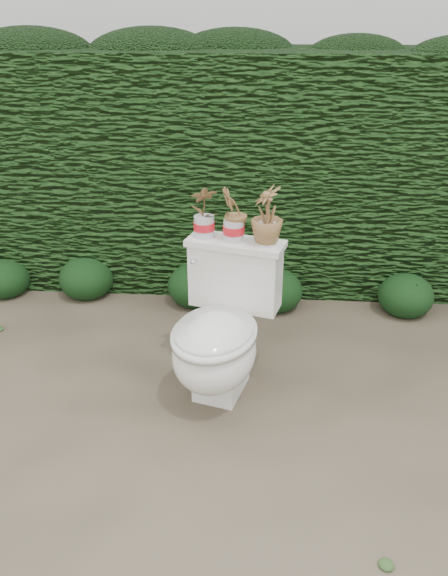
# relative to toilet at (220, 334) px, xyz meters

# --- Properties ---
(ground) EXTENTS (60.00, 60.00, 0.00)m
(ground) POSITION_rel_toilet_xyz_m (0.05, -0.00, -0.36)
(ground) COLOR #6D604B
(ground) RESTS_ON ground
(hedge) EXTENTS (8.00, 1.00, 1.60)m
(hedge) POSITION_rel_toilet_xyz_m (0.05, 1.60, 0.44)
(hedge) COLOR #26511B
(hedge) RESTS_ON ground
(toilet) EXTENTS (0.62, 0.77, 0.78)m
(toilet) POSITION_rel_toilet_xyz_m (0.00, 0.00, 0.00)
(toilet) COLOR silver
(toilet) RESTS_ON ground
(potted_plant_left) EXTENTS (0.16, 0.13, 0.26)m
(potted_plant_left) POSITION_rel_toilet_xyz_m (-0.10, 0.28, 0.55)
(potted_plant_left) COLOR #2E7925
(potted_plant_left) RESTS_ON toilet
(potted_plant_center) EXTENTS (0.18, 0.18, 0.26)m
(potted_plant_center) POSITION_rel_toilet_xyz_m (0.05, 0.23, 0.55)
(potted_plant_center) COLOR #2E7925
(potted_plant_center) RESTS_ON toilet
(potted_plant_right) EXTENTS (0.19, 0.19, 0.28)m
(potted_plant_right) POSITION_rel_toilet_xyz_m (0.22, 0.19, 0.56)
(potted_plant_right) COLOR #2E7925
(potted_plant_right) RESTS_ON toilet
(liriope_clump_1) EXTENTS (0.35, 0.35, 0.28)m
(liriope_clump_1) POSITION_rel_toilet_xyz_m (-1.62, 1.06, -0.22)
(liriope_clump_1) COLOR #153613
(liriope_clump_1) RESTS_ON ground
(liriope_clump_2) EXTENTS (0.38, 0.38, 0.31)m
(liriope_clump_2) POSITION_rel_toilet_xyz_m (-1.03, 1.08, -0.20)
(liriope_clump_2) COLOR #153613
(liriope_clump_2) RESTS_ON ground
(liriope_clump_3) EXTENTS (0.38, 0.38, 0.31)m
(liriope_clump_3) POSITION_rel_toilet_xyz_m (-0.25, 1.02, -0.20)
(liriope_clump_3) COLOR #153613
(liriope_clump_3) RESTS_ON ground
(liriope_clump_4) EXTENTS (0.37, 0.37, 0.30)m
(liriope_clump_4) POSITION_rel_toilet_xyz_m (0.30, 0.99, -0.21)
(liriope_clump_4) COLOR #153613
(liriope_clump_4) RESTS_ON ground
(liriope_clump_5) EXTENTS (0.36, 0.36, 0.29)m
(liriope_clump_5) POSITION_rel_toilet_xyz_m (1.17, 0.98, -0.21)
(liriope_clump_5) COLOR #153613
(liriope_clump_5) RESTS_ON ground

